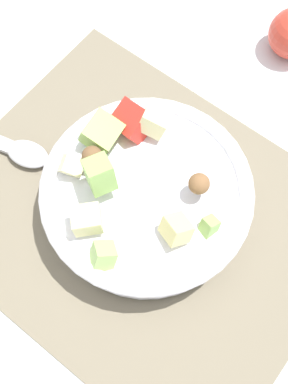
{
  "coord_description": "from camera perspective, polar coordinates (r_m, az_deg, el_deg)",
  "views": [
    {
      "loc": [
        0.14,
        -0.17,
        0.58
      ],
      "look_at": [
        -0.0,
        0.01,
        0.05
      ],
      "focal_mm": 47.5,
      "sensor_mm": 36.0,
      "label": 1
    }
  ],
  "objects": [
    {
      "name": "ground_plane",
      "position": [
        0.62,
        -0.45,
        -2.83
      ],
      "size": [
        2.4,
        2.4,
        0.0
      ],
      "primitive_type": "plane",
      "color": "silver"
    },
    {
      "name": "salad_bowl",
      "position": [
        0.59,
        -0.12,
        -0.15
      ],
      "size": [
        0.24,
        0.24,
        0.11
      ],
      "color": "white",
      "rests_on": "placemat"
    },
    {
      "name": "placemat",
      "position": [
        0.62,
        -0.45,
        -2.74
      ],
      "size": [
        0.46,
        0.37,
        0.01
      ],
      "primitive_type": "cube",
      "color": "#756B56",
      "rests_on": "ground_plane"
    }
  ]
}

